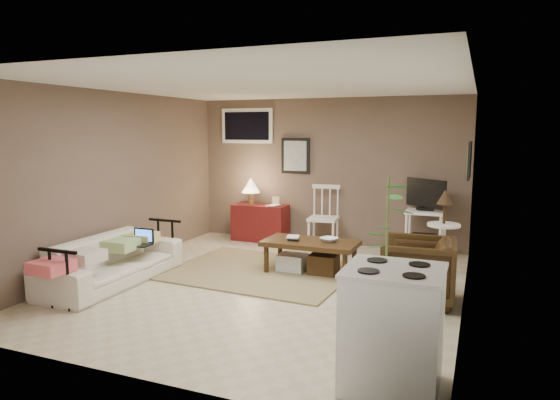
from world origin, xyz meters
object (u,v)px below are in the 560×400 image
at_px(spindle_chair, 324,219).
at_px(side_table, 444,222).
at_px(armchair, 418,267).
at_px(red_console, 259,219).
at_px(coffee_table, 310,254).
at_px(potted_plant, 387,249).
at_px(tv_stand, 425,216).
at_px(stove, 393,328).
at_px(sofa, 112,253).

relative_size(spindle_chair, side_table, 0.89).
bearing_deg(armchair, side_table, 168.05).
distance_m(red_console, spindle_chair, 1.18).
relative_size(coffee_table, potted_plant, 0.83).
relative_size(side_table, armchair, 1.44).
bearing_deg(tv_stand, spindle_chair, 179.61).
bearing_deg(red_console, stove, -54.54).
relative_size(armchair, potted_plant, 0.53).
bearing_deg(red_console, coffee_table, -47.46).
bearing_deg(stove, side_table, 87.76).
bearing_deg(tv_stand, side_table, -69.15).
distance_m(spindle_chair, potted_plant, 3.39).
relative_size(tv_stand, potted_plant, 0.79).
bearing_deg(coffee_table, sofa, -148.38).
height_order(coffee_table, spindle_chair, spindle_chair).
bearing_deg(armchair, tv_stand, -179.24).
height_order(sofa, side_table, side_table).
relative_size(sofa, tv_stand, 1.66).
relative_size(coffee_table, side_table, 1.10).
xyz_separation_m(red_console, side_table, (3.06, -0.96, 0.32)).
bearing_deg(red_console, armchair, -36.53).
distance_m(red_console, tv_stand, 2.75).
xyz_separation_m(spindle_chair, tv_stand, (1.57, -0.01, 0.15)).
bearing_deg(tv_stand, sofa, -140.92).
bearing_deg(armchair, stove, -1.99).
bearing_deg(side_table, stove, -92.24).
distance_m(coffee_table, red_console, 2.13).
height_order(spindle_chair, stove, spindle_chair).
bearing_deg(coffee_table, spindle_chair, 100.30).
bearing_deg(stove, tv_stand, 92.89).
bearing_deg(sofa, armchair, -78.34).
relative_size(coffee_table, red_console, 1.15).
bearing_deg(red_console, spindle_chair, -4.28).
bearing_deg(stove, spindle_chair, 113.65).
xyz_separation_m(red_console, spindle_chair, (1.17, -0.09, 0.10)).
height_order(coffee_table, sofa, sofa).
bearing_deg(spindle_chair, stove, -66.35).
bearing_deg(side_table, sofa, -152.90).
distance_m(sofa, potted_plant, 3.42).
distance_m(red_console, potted_plant, 4.13).
distance_m(coffee_table, armchair, 1.56).
relative_size(coffee_table, spindle_chair, 1.23).
bearing_deg(armchair, coffee_table, -115.00).
bearing_deg(potted_plant, coffee_table, 129.67).
distance_m(tv_stand, armchair, 2.06).
relative_size(red_console, side_table, 0.96).
distance_m(red_console, side_table, 3.23).
xyz_separation_m(coffee_table, spindle_chair, (-0.27, 1.48, 0.21)).
bearing_deg(armchair, sofa, -81.83).
distance_m(spindle_chair, stove, 4.41).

